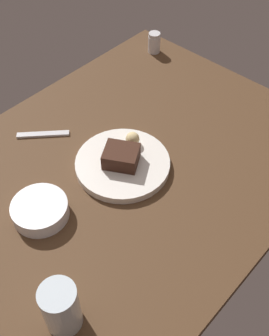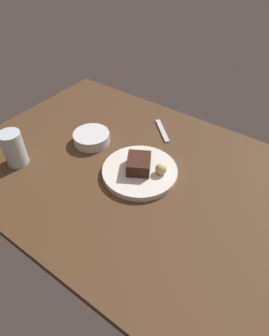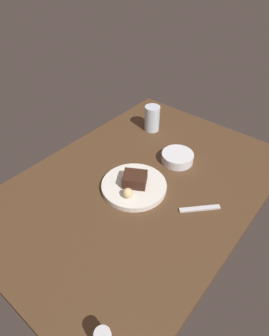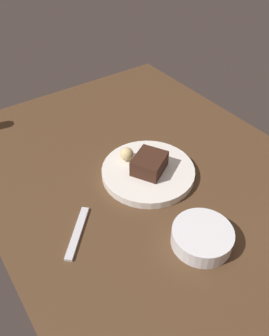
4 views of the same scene
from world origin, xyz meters
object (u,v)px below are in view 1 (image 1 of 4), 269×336
dessert_plate (122,164)px  salt_shaker (154,43)px  bread_roll (133,139)px  side_bowl (40,210)px  water_glass (61,308)px  chocolate_cake_slice (122,157)px  dessert_spoon (43,134)px

dessert_plate → salt_shaker: (47.44, 29.62, 2.49)cm
bread_roll → side_bowl: bread_roll is taller
water_glass → salt_shaker: bearing=30.3°
dessert_plate → salt_shaker: salt_shaker is taller
dessert_plate → bread_roll: 7.64cm
chocolate_cake_slice → water_glass: 42.81cm
salt_shaker → water_glass: 99.24cm
bread_roll → chocolate_cake_slice: bearing=-159.6°
chocolate_cake_slice → salt_shaker: bearing=32.0°
chocolate_cake_slice → water_glass: size_ratio=0.71×
bread_roll → side_bowl: bearing=177.9°
salt_shaker → side_bowl: salt_shaker is taller
dessert_plate → salt_shaker: 55.99cm
dessert_plate → side_bowl: (-24.89, 3.45, 0.96)cm
salt_shaker → water_glass: (-85.64, -50.09, 2.71)cm
chocolate_cake_slice → water_glass: bearing=-152.0°
water_glass → chocolate_cake_slice: bearing=28.0°
dessert_spoon → water_glass: bearing=98.5°
salt_shaker → side_bowl: 76.94cm
chocolate_cake_slice → salt_shaker: (47.88, 29.98, -0.82)cm
chocolate_cake_slice → bread_roll: chocolate_cake_slice is taller
salt_shaker → dessert_spoon: (-54.15, -4.52, -3.21)cm
water_glass → dessert_spoon: (31.48, 45.57, -5.92)cm
bread_roll → dessert_plate: bearing=-161.0°
dessert_plate → side_bowl: bearing=172.1°
bread_roll → water_glass: size_ratio=0.30×
dessert_plate → bread_roll: (6.66, 2.29, 2.96)cm
bread_roll → side_bowl: size_ratio=0.28×
water_glass → side_bowl: bearing=60.9°
dessert_spoon → bread_roll: bearing=163.5°
bread_roll → water_glass: bearing=-153.1°
chocolate_cake_slice → side_bowl: chocolate_cake_slice is taller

